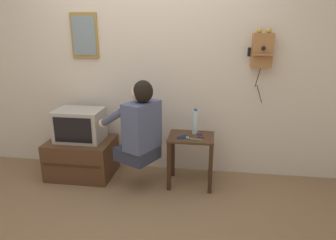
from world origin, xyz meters
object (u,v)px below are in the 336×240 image
object	(u,v)px
framed_picture	(84,36)
cell_phone_spare	(200,135)
cell_phone_held	(183,137)
person	(139,125)
television	(80,125)
toothbrush	(193,139)
wall_phone_antique	(262,50)
water_bottle	(195,122)

from	to	relation	value
framed_picture	cell_phone_spare	world-z (taller)	framed_picture
cell_phone_held	cell_phone_spare	world-z (taller)	same
person	television	world-z (taller)	person
cell_phone_held	toothbrush	world-z (taller)	toothbrush
wall_phone_antique	water_bottle	bearing A→B (deg)	-162.64
framed_picture	cell_phone_spare	xyz separation A→B (m)	(1.34, -0.31, -1.00)
water_bottle	framed_picture	bearing A→B (deg)	168.95
toothbrush	cell_phone_held	bearing A→B (deg)	77.92
person	framed_picture	distance (m)	1.23
television	cell_phone_spare	world-z (taller)	television
water_bottle	television	bearing A→B (deg)	-178.74
framed_picture	cell_phone_spare	size ratio (longest dim) A/B	3.67
cell_phone_held	water_bottle	bearing A→B (deg)	81.07
water_bottle	toothbrush	distance (m)	0.22
cell_phone_held	toothbrush	size ratio (longest dim) A/B	0.82
person	cell_phone_spare	xyz separation A→B (m)	(0.61, 0.20, -0.15)
wall_phone_antique	framed_picture	distance (m)	1.93
television	wall_phone_antique	world-z (taller)	wall_phone_antique
framed_picture	toothbrush	world-z (taller)	framed_picture
framed_picture	cell_phone_spare	distance (m)	1.70
cell_phone_held	toothbrush	bearing A→B (deg)	5.67
wall_phone_antique	cell_phone_held	world-z (taller)	wall_phone_antique
television	water_bottle	size ratio (longest dim) A/B	1.86
framed_picture	cell_phone_held	size ratio (longest dim) A/B	3.60
person	television	bearing A→B (deg)	99.48
cell_phone_spare	cell_phone_held	bearing A→B (deg)	-172.54
person	wall_phone_antique	xyz separation A→B (m)	(1.20, 0.47, 0.71)
cell_phone_held	wall_phone_antique	bearing A→B (deg)	55.97
person	toothbrush	distance (m)	0.56
toothbrush	water_bottle	bearing A→B (deg)	11.59
television	cell_phone_held	bearing A→B (deg)	-5.08
cell_phone_held	water_bottle	size ratio (longest dim) A/B	0.50
wall_phone_antique	framed_picture	xyz separation A→B (m)	(-1.93, 0.04, 0.13)
person	television	size ratio (longest dim) A/B	1.64
television	cell_phone_held	xyz separation A→B (m)	(1.18, -0.10, -0.04)
television	wall_phone_antique	bearing A→B (deg)	6.83
wall_phone_antique	cell_phone_spare	size ratio (longest dim) A/B	5.72
television	toothbrush	size ratio (longest dim) A/B	3.06
television	wall_phone_antique	size ratio (longest dim) A/B	0.67
television	framed_picture	world-z (taller)	framed_picture
toothbrush	cell_phone_spare	bearing A→B (deg)	-16.55
cell_phone_held	water_bottle	world-z (taller)	water_bottle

